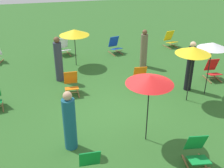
% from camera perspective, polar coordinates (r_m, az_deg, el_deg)
% --- Properties ---
extents(ground_plane, '(40.00, 40.00, 0.00)m').
position_cam_1_polar(ground_plane, '(8.89, 1.80, -6.29)').
color(ground_plane, '#2D6026').
extents(deckchair_4, '(0.61, 0.84, 0.83)m').
position_cam_1_polar(deckchair_4, '(13.79, -9.92, 7.46)').
color(deckchair_4, olive).
rests_on(deckchair_4, ground).
extents(deckchair_5, '(0.57, 0.82, 0.83)m').
position_cam_1_polar(deckchair_5, '(7.17, 17.13, -13.34)').
color(deckchair_5, olive).
rests_on(deckchair_5, ground).
extents(deckchair_7, '(0.64, 0.85, 0.83)m').
position_cam_1_polar(deckchair_7, '(13.79, 0.62, 7.88)').
color(deckchair_7, olive).
rests_on(deckchair_7, ground).
extents(deckchair_8, '(0.52, 0.79, 0.83)m').
position_cam_1_polar(deckchair_8, '(11.74, 20.08, 2.68)').
color(deckchair_8, olive).
rests_on(deckchair_8, ground).
extents(deckchair_9, '(0.55, 0.81, 0.83)m').
position_cam_1_polar(deckchair_9, '(10.38, 5.91, 1.08)').
color(deckchair_9, olive).
rests_on(deckchair_9, ground).
extents(deckchair_10, '(0.49, 0.77, 0.83)m').
position_cam_1_polar(deckchair_10, '(10.05, -8.40, 0.01)').
color(deckchair_10, olive).
rests_on(deckchair_10, ground).
extents(deckchair_11, '(0.63, 0.84, 0.83)m').
position_cam_1_polar(deckchair_11, '(15.06, 11.95, 8.94)').
color(deckchair_11, olive).
rests_on(deckchair_11, ground).
extents(umbrella_0, '(1.28, 1.28, 1.64)m').
position_cam_1_polar(umbrella_0, '(12.08, -7.80, 10.53)').
color(umbrella_0, black).
rests_on(umbrella_0, ground).
extents(umbrella_1, '(1.14, 1.14, 1.96)m').
position_cam_1_polar(umbrella_1, '(9.25, 16.44, 6.67)').
color(umbrella_1, black).
rests_on(umbrella_1, ground).
extents(umbrella_2, '(1.23, 1.23, 1.97)m').
position_cam_1_polar(umbrella_2, '(6.94, 7.80, 0.91)').
color(umbrella_2, black).
rests_on(umbrella_2, ground).
extents(umbrella_3, '(1.01, 1.01, 1.94)m').
position_cam_1_polar(umbrella_3, '(9.93, 20.05, 7.46)').
color(umbrella_3, black).
rests_on(umbrella_3, ground).
extents(person_0, '(0.31, 0.31, 1.87)m').
position_cam_1_polar(person_0, '(10.36, 15.80, 3.36)').
color(person_0, black).
rests_on(person_0, ground).
extents(person_1, '(0.36, 0.36, 1.68)m').
position_cam_1_polar(person_1, '(7.21, -8.76, -7.83)').
color(person_1, '#195972').
rests_on(person_1, ground).
extents(person_2, '(0.36, 0.36, 1.66)m').
position_cam_1_polar(person_2, '(12.14, 6.59, 7.10)').
color(person_2, '#72664C').
rests_on(person_2, ground).
extents(person_3, '(0.42, 0.42, 1.79)m').
position_cam_1_polar(person_3, '(10.93, -11.00, 4.85)').
color(person_3, '#333847').
rests_on(person_3, ground).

